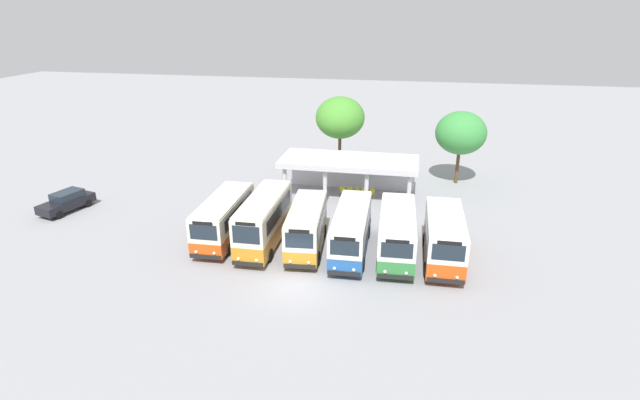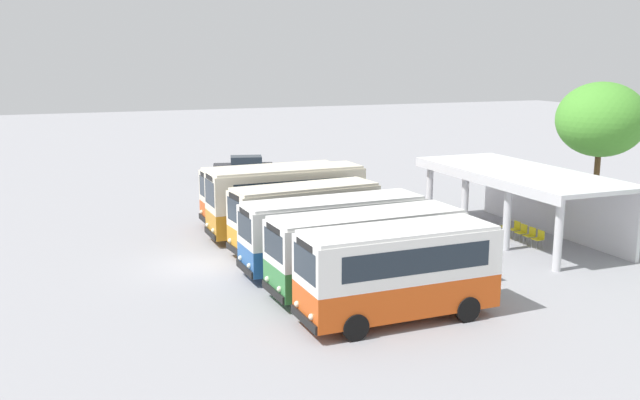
{
  "view_description": "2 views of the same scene",
  "coord_description": "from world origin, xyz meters",
  "px_view_note": "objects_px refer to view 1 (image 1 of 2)",
  "views": [
    {
      "loc": [
        6.46,
        -24.61,
        15.6
      ],
      "look_at": [
        -0.03,
        8.38,
        2.36
      ],
      "focal_mm": 27.58,
      "sensor_mm": 36.0,
      "label": 1
    },
    {
      "loc": [
        29.05,
        -5.92,
        8.9
      ],
      "look_at": [
        -0.35,
        5.79,
        2.4
      ],
      "focal_mm": 39.32,
      "sensor_mm": 36.0,
      "label": 2
    }
  ],
  "objects_px": {
    "waiting_chair_fifth_seat": "(372,193)",
    "city_bus_second_in_row": "(264,219)",
    "city_bus_far_end_green": "(444,237)",
    "city_bus_middle_cream": "(307,226)",
    "waiting_chair_second_from_end": "(350,191)",
    "city_bus_nearest_orange": "(224,217)",
    "waiting_chair_middle_seat": "(357,192)",
    "city_bus_fifth_blue": "(397,232)",
    "waiting_chair_fourth_seat": "(364,192)",
    "city_bus_fourth_amber": "(351,229)",
    "parked_car_flank": "(67,201)",
    "waiting_chair_end_by_column": "(342,191)"
  },
  "relations": [
    {
      "from": "city_bus_far_end_green",
      "to": "waiting_chair_middle_seat",
      "type": "bearing_deg",
      "value": 123.36
    },
    {
      "from": "city_bus_fourth_amber",
      "to": "waiting_chair_second_from_end",
      "type": "bearing_deg",
      "value": 98.34
    },
    {
      "from": "city_bus_middle_cream",
      "to": "waiting_chair_second_from_end",
      "type": "height_order",
      "value": "city_bus_middle_cream"
    },
    {
      "from": "city_bus_fourth_amber",
      "to": "city_bus_fifth_blue",
      "type": "xyz_separation_m",
      "value": [
        3.04,
        0.08,
        0.01
      ]
    },
    {
      "from": "city_bus_second_in_row",
      "to": "waiting_chair_end_by_column",
      "type": "bearing_deg",
      "value": 69.53
    },
    {
      "from": "city_bus_second_in_row",
      "to": "waiting_chair_fourth_seat",
      "type": "xyz_separation_m",
      "value": [
        5.86,
        10.38,
        -1.41
      ]
    },
    {
      "from": "waiting_chair_end_by_column",
      "to": "waiting_chair_fifth_seat",
      "type": "bearing_deg",
      "value": -1.28
    },
    {
      "from": "city_bus_fifth_blue",
      "to": "waiting_chair_middle_seat",
      "type": "bearing_deg",
      "value": 110.84
    },
    {
      "from": "city_bus_nearest_orange",
      "to": "waiting_chair_middle_seat",
      "type": "xyz_separation_m",
      "value": [
        8.25,
        10.16,
        -1.21
      ]
    },
    {
      "from": "city_bus_fourth_amber",
      "to": "waiting_chair_fifth_seat",
      "type": "relative_size",
      "value": 9.27
    },
    {
      "from": "city_bus_middle_cream",
      "to": "city_bus_fourth_amber",
      "type": "distance_m",
      "value": 3.04
    },
    {
      "from": "waiting_chair_fourth_seat",
      "to": "city_bus_middle_cream",
      "type": "bearing_deg",
      "value": -105.0
    },
    {
      "from": "city_bus_nearest_orange",
      "to": "waiting_chair_fifth_seat",
      "type": "relative_size",
      "value": 8.88
    },
    {
      "from": "waiting_chair_second_from_end",
      "to": "city_bus_fifth_blue",
      "type": "bearing_deg",
      "value": -66.23
    },
    {
      "from": "city_bus_far_end_green",
      "to": "parked_car_flank",
      "type": "height_order",
      "value": "city_bus_far_end_green"
    },
    {
      "from": "city_bus_fifth_blue",
      "to": "city_bus_second_in_row",
      "type": "bearing_deg",
      "value": -179.41
    },
    {
      "from": "city_bus_nearest_orange",
      "to": "city_bus_second_in_row",
      "type": "bearing_deg",
      "value": -4.39
    },
    {
      "from": "city_bus_nearest_orange",
      "to": "parked_car_flank",
      "type": "bearing_deg",
      "value": 170.21
    },
    {
      "from": "city_bus_fifth_blue",
      "to": "waiting_chair_end_by_column",
      "type": "bearing_deg",
      "value": 116.92
    },
    {
      "from": "city_bus_nearest_orange",
      "to": "waiting_chair_fifth_seat",
      "type": "bearing_deg",
      "value": 46.61
    },
    {
      "from": "city_bus_second_in_row",
      "to": "city_bus_fourth_amber",
      "type": "distance_m",
      "value": 6.09
    },
    {
      "from": "city_bus_middle_cream",
      "to": "waiting_chair_middle_seat",
      "type": "relative_size",
      "value": 8.21
    },
    {
      "from": "city_bus_second_in_row",
      "to": "city_bus_far_end_green",
      "type": "height_order",
      "value": "city_bus_second_in_row"
    },
    {
      "from": "waiting_chair_second_from_end",
      "to": "waiting_chair_fourth_seat",
      "type": "relative_size",
      "value": 1.0
    },
    {
      "from": "waiting_chair_middle_seat",
      "to": "waiting_chair_fourth_seat",
      "type": "relative_size",
      "value": 1.0
    },
    {
      "from": "city_bus_second_in_row",
      "to": "waiting_chair_second_from_end",
      "type": "bearing_deg",
      "value": 66.57
    },
    {
      "from": "city_bus_middle_cream",
      "to": "waiting_chair_second_from_end",
      "type": "distance_m",
      "value": 10.82
    },
    {
      "from": "city_bus_fourth_amber",
      "to": "waiting_chair_fifth_seat",
      "type": "height_order",
      "value": "city_bus_fourth_amber"
    },
    {
      "from": "waiting_chair_fifth_seat",
      "to": "city_bus_second_in_row",
      "type": "bearing_deg",
      "value": -122.22
    },
    {
      "from": "waiting_chair_end_by_column",
      "to": "waiting_chair_fifth_seat",
      "type": "xyz_separation_m",
      "value": [
        2.64,
        -0.06,
        0.0
      ]
    },
    {
      "from": "waiting_chair_second_from_end",
      "to": "parked_car_flank",
      "type": "bearing_deg",
      "value": -160.85
    },
    {
      "from": "waiting_chair_fifth_seat",
      "to": "city_bus_middle_cream",
      "type": "bearing_deg",
      "value": -108.33
    },
    {
      "from": "city_bus_fifth_blue",
      "to": "city_bus_fourth_amber",
      "type": "bearing_deg",
      "value": -178.4
    },
    {
      "from": "city_bus_far_end_green",
      "to": "waiting_chair_fourth_seat",
      "type": "height_order",
      "value": "city_bus_far_end_green"
    },
    {
      "from": "city_bus_fifth_blue",
      "to": "waiting_chair_fourth_seat",
      "type": "bearing_deg",
      "value": 107.59
    },
    {
      "from": "city_bus_fourth_amber",
      "to": "city_bus_fifth_blue",
      "type": "bearing_deg",
      "value": 1.6
    },
    {
      "from": "city_bus_fourth_amber",
      "to": "waiting_chair_fourth_seat",
      "type": "bearing_deg",
      "value": 91.21
    },
    {
      "from": "city_bus_fourth_amber",
      "to": "city_bus_fifth_blue",
      "type": "relative_size",
      "value": 1.03
    },
    {
      "from": "city_bus_second_in_row",
      "to": "city_bus_far_end_green",
      "type": "relative_size",
      "value": 1.13
    },
    {
      "from": "city_bus_middle_cream",
      "to": "waiting_chair_end_by_column",
      "type": "relative_size",
      "value": 8.21
    },
    {
      "from": "city_bus_second_in_row",
      "to": "city_bus_fourth_amber",
      "type": "xyz_separation_m",
      "value": [
        6.08,
        0.01,
        -0.21
      ]
    },
    {
      "from": "waiting_chair_end_by_column",
      "to": "waiting_chair_fourth_seat",
      "type": "distance_m",
      "value": 1.98
    },
    {
      "from": "waiting_chair_second_from_end",
      "to": "city_bus_nearest_orange",
      "type": "bearing_deg",
      "value": -126.49
    },
    {
      "from": "city_bus_middle_cream",
      "to": "parked_car_flank",
      "type": "bearing_deg",
      "value": 171.99
    },
    {
      "from": "city_bus_nearest_orange",
      "to": "waiting_chair_second_from_end",
      "type": "height_order",
      "value": "city_bus_nearest_orange"
    },
    {
      "from": "city_bus_nearest_orange",
      "to": "parked_car_flank",
      "type": "height_order",
      "value": "city_bus_nearest_orange"
    },
    {
      "from": "waiting_chair_second_from_end",
      "to": "waiting_chair_middle_seat",
      "type": "distance_m",
      "value": 0.67
    },
    {
      "from": "city_bus_nearest_orange",
      "to": "waiting_chair_fourth_seat",
      "type": "bearing_deg",
      "value": 48.72
    },
    {
      "from": "city_bus_second_in_row",
      "to": "city_bus_middle_cream",
      "type": "height_order",
      "value": "city_bus_second_in_row"
    },
    {
      "from": "waiting_chair_fourth_seat",
      "to": "waiting_chair_fifth_seat",
      "type": "bearing_deg",
      "value": -2.41
    }
  ]
}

